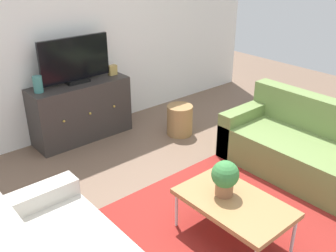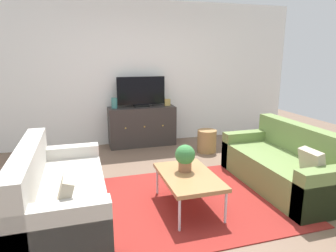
# 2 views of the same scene
# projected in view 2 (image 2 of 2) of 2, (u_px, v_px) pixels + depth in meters

# --- Properties ---
(ground_plane) EXTENTS (10.00, 10.00, 0.00)m
(ground_plane) POSITION_uv_depth(u_px,v_px,m) (181.00, 196.00, 3.66)
(ground_plane) COLOR brown
(wall_back) EXTENTS (6.40, 0.12, 2.70)m
(wall_back) POSITION_uv_depth(u_px,v_px,m) (139.00, 74.00, 5.72)
(wall_back) COLOR white
(wall_back) RESTS_ON ground_plane
(area_rug) EXTENTS (2.50, 1.90, 0.01)m
(area_rug) POSITION_uv_depth(u_px,v_px,m) (186.00, 201.00, 3.52)
(area_rug) COLOR maroon
(area_rug) RESTS_ON ground_plane
(couch_left_side) EXTENTS (0.84, 1.77, 0.80)m
(couch_left_side) POSITION_uv_depth(u_px,v_px,m) (56.00, 195.00, 3.10)
(couch_left_side) COLOR beige
(couch_left_side) RESTS_ON ground_plane
(couch_right_side) EXTENTS (0.84, 1.77, 0.80)m
(couch_right_side) POSITION_uv_depth(u_px,v_px,m) (287.00, 166.00, 3.90)
(couch_right_side) COLOR olive
(couch_right_side) RESTS_ON ground_plane
(coffee_table) EXTENTS (0.58, 0.93, 0.40)m
(coffee_table) POSITION_uv_depth(u_px,v_px,m) (188.00, 177.00, 3.31)
(coffee_table) COLOR #A37547
(coffee_table) RESTS_ON ground_plane
(potted_plant) EXTENTS (0.23, 0.23, 0.31)m
(potted_plant) POSITION_uv_depth(u_px,v_px,m) (185.00, 157.00, 3.37)
(potted_plant) COLOR #936042
(potted_plant) RESTS_ON coffee_table
(tv_console) EXTENTS (1.25, 0.47, 0.75)m
(tv_console) POSITION_uv_depth(u_px,v_px,m) (142.00, 126.00, 5.68)
(tv_console) COLOR #332D2B
(tv_console) RESTS_ON ground_plane
(flat_screen_tv) EXTENTS (0.90, 0.16, 0.56)m
(flat_screen_tv) POSITION_uv_depth(u_px,v_px,m) (141.00, 92.00, 5.55)
(flat_screen_tv) COLOR black
(flat_screen_tv) RESTS_ON tv_console
(glass_vase) EXTENTS (0.11, 0.11, 0.19)m
(glass_vase) POSITION_uv_depth(u_px,v_px,m) (114.00, 103.00, 5.43)
(glass_vase) COLOR teal
(glass_vase) RESTS_ON tv_console
(mantel_clock) EXTENTS (0.11, 0.07, 0.13)m
(mantel_clock) POSITION_uv_depth(u_px,v_px,m) (167.00, 102.00, 5.72)
(mantel_clock) COLOR tan
(mantel_clock) RESTS_ON tv_console
(wicker_basket) EXTENTS (0.34, 0.34, 0.40)m
(wicker_basket) POSITION_uv_depth(u_px,v_px,m) (207.00, 141.00, 5.31)
(wicker_basket) COLOR #9E7547
(wicker_basket) RESTS_ON ground_plane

